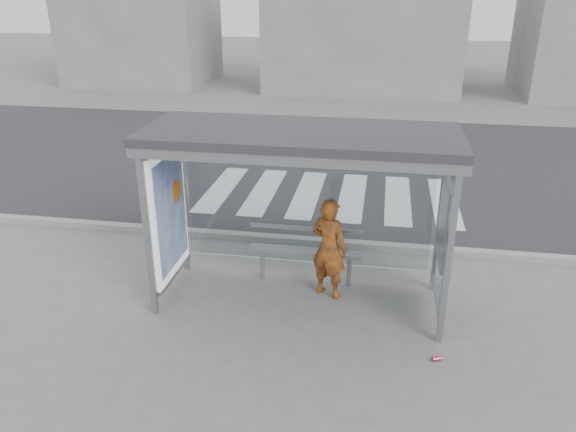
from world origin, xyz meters
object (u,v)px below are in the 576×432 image
object	(u,v)px
bench	(306,251)
soda_can	(437,359)
person	(329,248)
bus_shelter	(274,173)

from	to	relation	value
bench	soda_can	distance (m)	2.64
person	soda_can	bearing A→B (deg)	161.33
person	soda_can	distance (m)	2.21
bus_shelter	person	bearing A→B (deg)	13.66
person	bus_shelter	bearing A→B (deg)	37.26
bench	soda_can	size ratio (longest dim) A/B	15.29
bench	soda_can	world-z (taller)	bench
bus_shelter	soda_can	bearing A→B (deg)	-27.53
bench	soda_can	bearing A→B (deg)	-41.80
bus_shelter	person	distance (m)	1.44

